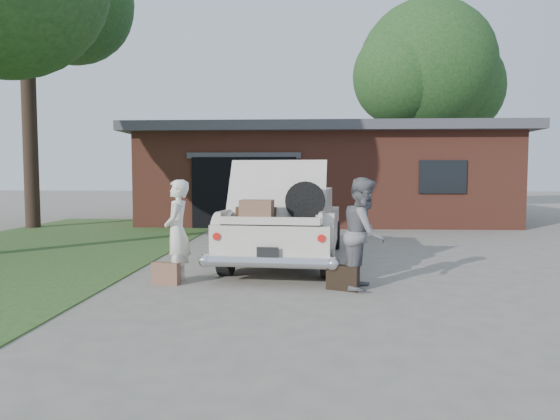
{
  "coord_description": "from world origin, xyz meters",
  "views": [
    {
      "loc": [
        0.42,
        -7.24,
        1.65
      ],
      "look_at": [
        0.0,
        0.6,
        1.1
      ],
      "focal_mm": 32.0,
      "sensor_mm": 36.0,
      "label": 1
    }
  ],
  "objects": [
    {
      "name": "ground",
      "position": [
        0.0,
        0.0,
        0.0
      ],
      "size": [
        90.0,
        90.0,
        0.0
      ],
      "primitive_type": "plane",
      "color": "gray",
      "rests_on": "ground"
    },
    {
      "name": "grass_strip",
      "position": [
        -5.5,
        3.0,
        0.01
      ],
      "size": [
        6.0,
        16.0,
        0.02
      ],
      "primitive_type": "cube",
      "color": "#2D4C1E",
      "rests_on": "ground"
    },
    {
      "name": "house",
      "position": [
        0.98,
        11.47,
        1.67
      ],
      "size": [
        12.8,
        7.8,
        3.3
      ],
      "color": "brown",
      "rests_on": "ground"
    },
    {
      "name": "tree_right",
      "position": [
        6.03,
        16.47,
        6.26
      ],
      "size": [
        7.23,
        6.29,
        9.68
      ],
      "color": "#38281E",
      "rests_on": "ground"
    },
    {
      "name": "sedan",
      "position": [
        0.07,
        2.32,
        0.72
      ],
      "size": [
        2.31,
        5.03,
        1.9
      ],
      "rotation": [
        0.0,
        0.0,
        -0.09
      ],
      "color": "beige",
      "rests_on": "ground"
    },
    {
      "name": "woman_left",
      "position": [
        -1.56,
        0.25,
        0.79
      ],
      "size": [
        0.41,
        0.6,
        1.58
      ],
      "primitive_type": "imported",
      "rotation": [
        0.0,
        0.0,
        -1.51
      ],
      "color": "silver",
      "rests_on": "ground"
    },
    {
      "name": "woman_right",
      "position": [
        1.25,
        -0.0,
        0.81
      ],
      "size": [
        0.8,
        0.92,
        1.62
      ],
      "primitive_type": "imported",
      "rotation": [
        0.0,
        0.0,
        1.31
      ],
      "color": "slate",
      "rests_on": "ground"
    },
    {
      "name": "suitcase_left",
      "position": [
        -1.7,
        0.1,
        0.17
      ],
      "size": [
        0.45,
        0.23,
        0.33
      ],
      "primitive_type": "cube",
      "rotation": [
        0.0,
        0.0,
        -0.23
      ],
      "color": "brown",
      "rests_on": "ground"
    },
    {
      "name": "suitcase_right",
      "position": [
        0.94,
        -0.14,
        0.18
      ],
      "size": [
        0.48,
        0.32,
        0.36
      ],
      "primitive_type": "cube",
      "rotation": [
        0.0,
        0.0,
        -0.41
      ],
      "color": "black",
      "rests_on": "ground"
    }
  ]
}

